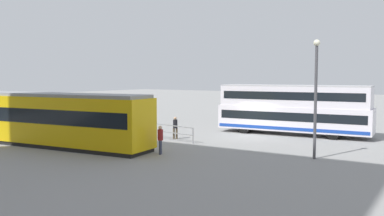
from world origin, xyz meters
The scene contains 8 objects.
ground_plane centered at (0.00, 0.00, 0.00)m, with size 160.00×160.00×0.00m, color gray.
double_decker_bus centered at (-2.25, -2.71, 1.97)m, with size 11.69×3.70×3.82m.
tram_yellow centered at (9.11, 11.04, 1.77)m, with size 15.25×4.49×3.42m.
pedestrian_near_railing centered at (3.91, 4.18, 0.92)m, with size 0.39×0.39×1.60m.
pedestrian_crossing centered at (1.11, 9.35, 0.96)m, with size 0.44×0.44×1.67m.
pedestrian_railing centered at (5.43, 4.64, 0.74)m, with size 7.60×1.19×1.08m.
info_sign centered at (9.34, 4.15, 1.59)m, with size 1.16×0.17×2.29m.
street_lamp centered at (-6.64, 5.61, 3.80)m, with size 0.36×0.36×6.46m.
Camera 1 is at (-13.78, 27.80, 4.52)m, focal length 38.77 mm.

